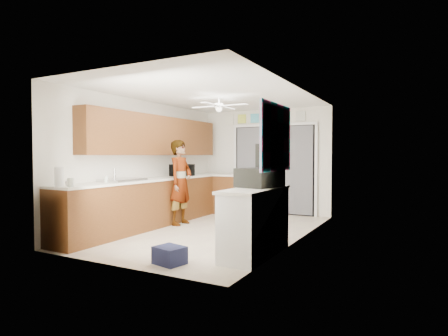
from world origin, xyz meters
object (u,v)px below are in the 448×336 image
at_px(suitcase, 260,177).
at_px(cardboard_box, 231,245).
at_px(microwave, 182,170).
at_px(paper_towel_roll, 59,177).
at_px(dog, 240,211).
at_px(cup, 69,184).
at_px(man, 181,182).
at_px(navy_crate, 170,255).

bearing_deg(suitcase, cardboard_box, -127.57).
distance_m(microwave, paper_towel_roll, 3.00).
distance_m(microwave, dog, 1.54).
xyz_separation_m(suitcase, cardboard_box, (-0.32, -0.28, -0.97)).
xyz_separation_m(cup, man, (0.24, 2.48, -0.13)).
distance_m(cardboard_box, man, 2.52).
height_order(microwave, cup, microwave).
height_order(cup, dog, cup).
relative_size(paper_towel_roll, navy_crate, 0.77).
bearing_deg(navy_crate, paper_towel_roll, -175.65).
relative_size(microwave, paper_towel_roll, 1.66).
bearing_deg(cardboard_box, cup, -154.96).
xyz_separation_m(man, dog, (0.84, 1.01, -0.66)).
bearing_deg(microwave, man, -133.39).
bearing_deg(suitcase, navy_crate, -112.97).
xyz_separation_m(paper_towel_roll, dog, (1.31, 3.49, -0.89)).
bearing_deg(dog, cardboard_box, -74.08).
bearing_deg(cardboard_box, navy_crate, -118.02).
bearing_deg(paper_towel_roll, cardboard_box, 22.97).
distance_m(microwave, navy_crate, 3.49).
relative_size(suitcase, dog, 1.29).
distance_m(paper_towel_roll, cardboard_box, 2.75).
height_order(cup, suitcase, suitcase).
xyz_separation_m(cardboard_box, dog, (-1.06, 2.49, 0.09)).
bearing_deg(man, navy_crate, -149.61).
distance_m(paper_towel_roll, dog, 3.83).
relative_size(microwave, man, 0.28).
relative_size(cup, suitcase, 0.18).
bearing_deg(cardboard_box, dog, 113.00).
height_order(microwave, suitcase, suitcase).
distance_m(cardboard_box, navy_crate, 0.97).
height_order(cardboard_box, man, man).
height_order(suitcase, navy_crate, suitcase).
relative_size(cup, cardboard_box, 0.32).
distance_m(cup, paper_towel_roll, 0.24).
bearing_deg(dog, suitcase, -65.15).
height_order(cup, navy_crate, cup).
bearing_deg(dog, cup, -114.44).
xyz_separation_m(suitcase, navy_crate, (-0.78, -1.14, -0.96)).
bearing_deg(paper_towel_roll, microwave, 87.27).
bearing_deg(cup, microwave, 91.46).
distance_m(cup, suitcase, 2.78).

